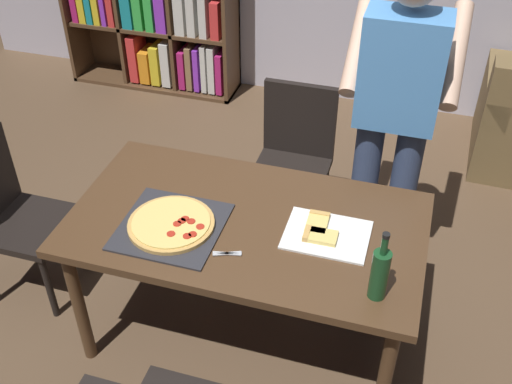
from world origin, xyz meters
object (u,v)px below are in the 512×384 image
Objects in this scene: person_serving_pizza at (395,112)px; pepperoni_pizza_on_tray at (171,225)px; wine_bottle at (380,273)px; kitchen_scissors at (210,254)px; chair_far_side at (294,153)px; chair_left_end at (10,210)px; dining_table at (246,234)px.

pepperoni_pizza_on_tray is at bearing -134.93° from person_serving_pizza.
kitchen_scissors is at bearing 177.74° from wine_bottle.
person_serving_pizza is at bearing 94.30° from wine_bottle.
pepperoni_pizza_on_tray is 0.25m from kitchen_scissors.
wine_bottle reaches higher than chair_far_side.
chair_left_end is 1.01m from pepperoni_pizza_on_tray.
chair_far_side is 2.85× the size of wine_bottle.
chair_far_side is 1.20m from kitchen_scissors.
person_serving_pizza is 1.20m from pepperoni_pizza_on_tray.
person_serving_pizza is 0.99m from wine_bottle.
wine_bottle is (0.91, -0.14, 0.10)m from pepperoni_pizza_on_tray.
kitchen_scissors is (-0.08, -0.25, 0.09)m from dining_table.
dining_table is 1.28m from chair_left_end.
chair_far_side reaches higher than pepperoni_pizza_on_tray.
chair_left_end is at bearing 172.12° from pepperoni_pizza_on_tray.
pepperoni_pizza_on_tray is 1.39× the size of wine_bottle.
person_serving_pizza reaches higher than kitchen_scissors.
chair_left_end is at bearing 168.24° from kitchen_scissors.
dining_table is 3.58× the size of pepperoni_pizza_on_tray.
wine_bottle reaches higher than chair_left_end.
chair_far_side is (0.00, 0.92, -0.16)m from dining_table.
dining_table is at bearing -127.37° from person_serving_pizza.
kitchen_scissors is at bearing -107.73° from dining_table.
dining_table is at bearing 72.27° from kitchen_scissors.
person_serving_pizza reaches higher than pepperoni_pizza_on_tray.
wine_bottle is at bearing -8.79° from pepperoni_pizza_on_tray.
chair_far_side reaches higher than kitchen_scissors.
dining_table is at bearing 0.00° from chair_left_end.
chair_left_end reaches higher than dining_table.
person_serving_pizza is at bearing -22.32° from chair_far_side.
pepperoni_pizza_on_tray is at bearing -155.75° from dining_table.
dining_table is at bearing 24.25° from pepperoni_pizza_on_tray.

